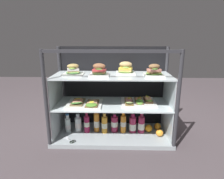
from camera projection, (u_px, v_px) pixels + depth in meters
name	position (u px, v px, depth m)	size (l,w,h in m)	color
ground_plane	(112.00, 137.00, 2.03)	(6.00, 6.00, 0.02)	#473E41
case_base_deck	(112.00, 135.00, 2.02)	(1.18, 0.50, 0.04)	#9BA4A8
case_frame	(112.00, 87.00, 2.02)	(1.18, 0.50, 0.91)	#333338
riser_lower_tier	(112.00, 119.00, 1.97)	(1.11, 0.43, 0.31)	silver
shelf_lower_glass	(112.00, 104.00, 1.93)	(1.13, 0.45, 0.01)	silver
riser_upper_tier	(112.00, 90.00, 1.89)	(1.11, 0.43, 0.28)	silver
shelf_upper_glass	(112.00, 76.00, 1.85)	(1.13, 0.45, 0.01)	silver
plated_roll_sandwich_mid_left	(73.00, 71.00, 1.85)	(0.19, 0.19, 0.11)	white
plated_roll_sandwich_center	(99.00, 71.00, 1.80)	(0.18, 0.18, 0.12)	white
plated_roll_sandwich_near_left_corner	(126.00, 69.00, 1.89)	(0.18, 0.18, 0.12)	white
plated_roll_sandwich_left_of_center	(154.00, 72.00, 1.79)	(0.18, 0.18, 0.11)	white
open_sandwich_tray_near_right_corner	(84.00, 103.00, 1.88)	(0.34, 0.30, 0.06)	white
open_sandwich_tray_mid_left	(138.00, 101.00, 1.93)	(0.34, 0.30, 0.06)	white
juice_bottle_back_left	(68.00, 125.00, 2.03)	(0.06, 0.06, 0.19)	white
juice_bottle_front_left_end	(78.00, 124.00, 2.04)	(0.07, 0.07, 0.19)	white
juice_bottle_front_middle	(87.00, 124.00, 2.01)	(0.06, 0.06, 0.23)	#991945
juice_bottle_front_fourth	(97.00, 122.00, 2.03)	(0.06, 0.06, 0.24)	orange
juice_bottle_back_right	(104.00, 124.00, 2.00)	(0.06, 0.06, 0.23)	gold
juice_bottle_front_right_end	(114.00, 124.00, 2.02)	(0.07, 0.07, 0.21)	#962145
juice_bottle_near_post	(123.00, 123.00, 2.01)	(0.06, 0.06, 0.24)	orange
juice_bottle_back_center	(133.00, 125.00, 2.02)	(0.07, 0.07, 0.22)	#A1254A
juice_bottle_front_second	(141.00, 124.00, 2.00)	(0.07, 0.07, 0.23)	#972346
orange_fruit_beside_bottles	(159.00, 133.00, 1.94)	(0.07, 0.07, 0.07)	orange
orange_fruit_near_left_post	(157.00, 126.00, 2.08)	(0.07, 0.07, 0.07)	orange
orange_fruit_rolled_forward	(149.00, 128.00, 2.03)	(0.08, 0.08, 0.08)	orange
kitchen_scissors	(71.00, 141.00, 1.85)	(0.17, 0.16, 0.01)	silver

